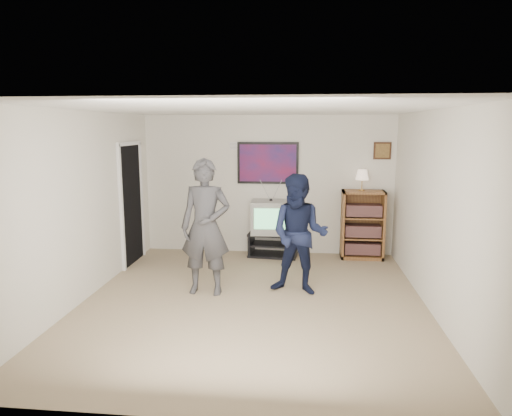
% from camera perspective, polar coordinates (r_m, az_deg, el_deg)
% --- Properties ---
extents(room_shell, '(4.51, 5.00, 2.51)m').
position_cam_1_polar(room_shell, '(6.16, -0.05, 0.41)').
color(room_shell, brown).
rests_on(room_shell, ground).
extents(media_stand, '(0.90, 0.56, 0.43)m').
position_cam_1_polar(media_stand, '(8.20, 2.14, -4.56)').
color(media_stand, black).
rests_on(media_stand, room_shell).
extents(crt_television, '(0.70, 0.60, 0.58)m').
position_cam_1_polar(crt_television, '(8.09, 1.87, -1.11)').
color(crt_television, gray).
rests_on(crt_television, media_stand).
extents(bookshelf, '(0.73, 0.42, 1.20)m').
position_cam_1_polar(bookshelf, '(8.21, 13.16, -2.03)').
color(bookshelf, brown).
rests_on(bookshelf, room_shell).
extents(table_lamp, '(0.23, 0.23, 0.37)m').
position_cam_1_polar(table_lamp, '(8.13, 13.12, 3.43)').
color(table_lamp, beige).
rests_on(table_lamp, bookshelf).
extents(person_tall, '(0.70, 0.47, 1.87)m').
position_cam_1_polar(person_tall, '(6.27, -6.32, -2.38)').
color(person_tall, '#363538').
rests_on(person_tall, room_shell).
extents(person_short, '(0.92, 0.78, 1.66)m').
position_cam_1_polar(person_short, '(6.28, 5.43, -3.33)').
color(person_short, black).
rests_on(person_short, room_shell).
extents(controller_left, '(0.05, 0.12, 0.03)m').
position_cam_1_polar(controller_left, '(6.38, -6.08, 0.91)').
color(controller_left, white).
rests_on(controller_left, person_tall).
extents(controller_right, '(0.06, 0.12, 0.04)m').
position_cam_1_polar(controller_right, '(6.47, 5.15, -1.51)').
color(controller_right, white).
rests_on(controller_right, person_short).
extents(poster, '(1.10, 0.03, 0.75)m').
position_cam_1_polar(poster, '(8.21, 1.49, 5.64)').
color(poster, black).
rests_on(poster, room_shell).
extents(air_vent, '(0.28, 0.02, 0.14)m').
position_cam_1_polar(air_vent, '(8.26, -2.34, 7.74)').
color(air_vent, white).
rests_on(air_vent, room_shell).
extents(small_picture, '(0.30, 0.03, 0.30)m').
position_cam_1_polar(small_picture, '(8.30, 15.51, 6.92)').
color(small_picture, black).
rests_on(small_picture, room_shell).
extents(doorway, '(0.03, 0.85, 2.00)m').
position_cam_1_polar(doorway, '(7.94, -15.35, 0.40)').
color(doorway, black).
rests_on(doorway, room_shell).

